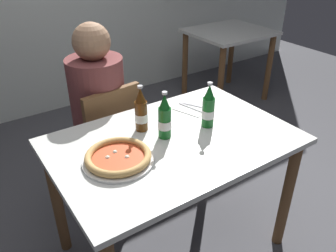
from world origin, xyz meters
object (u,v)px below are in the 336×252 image
(beer_bottle_center, at_px, (141,112))
(beer_bottle_right, at_px, (208,108))
(beer_bottle_left, at_px, (165,119))
(chair_behind_table, at_px, (106,137))
(pizza_margherita_near, at_px, (118,157))
(diner_seated, at_px, (100,121))
(napkin_with_cutlery, at_px, (193,107))
(dining_table_main, at_px, (173,158))
(dining_table_background, at_px, (228,46))

(beer_bottle_center, distance_m, beer_bottle_right, 0.35)
(beer_bottle_left, relative_size, beer_bottle_right, 1.00)
(chair_behind_table, distance_m, beer_bottle_right, 0.78)
(pizza_margherita_near, relative_size, beer_bottle_right, 1.32)
(diner_seated, distance_m, beer_bottle_left, 0.68)
(chair_behind_table, height_order, napkin_with_cutlery, chair_behind_table)
(chair_behind_table, distance_m, pizza_margherita_near, 0.72)
(dining_table_main, xyz_separation_m, beer_bottle_left, (-0.02, 0.04, 0.22))
(beer_bottle_right, bearing_deg, pizza_margherita_near, -177.50)
(dining_table_main, xyz_separation_m, napkin_with_cutlery, (0.29, 0.22, 0.12))
(beer_bottle_right, bearing_deg, beer_bottle_center, 152.48)
(beer_bottle_center, bearing_deg, beer_bottle_left, -64.81)
(dining_table_background, bearing_deg, napkin_with_cutlery, -139.69)
(pizza_margherita_near, height_order, beer_bottle_center, beer_bottle_center)
(dining_table_background, height_order, beer_bottle_left, beer_bottle_left)
(pizza_margherita_near, xyz_separation_m, beer_bottle_center, (0.23, 0.18, 0.08))
(diner_seated, bearing_deg, beer_bottle_center, -86.70)
(chair_behind_table, bearing_deg, napkin_with_cutlery, 127.79)
(diner_seated, xyz_separation_m, pizza_margherita_near, (-0.20, -0.68, 0.19))
(beer_bottle_center, bearing_deg, chair_behind_table, 92.52)
(dining_table_main, distance_m, beer_bottle_center, 0.29)
(diner_seated, bearing_deg, beer_bottle_right, -62.73)
(chair_behind_table, relative_size, diner_seated, 0.70)
(beer_bottle_left, height_order, napkin_with_cutlery, beer_bottle_left)
(dining_table_main, xyz_separation_m, beer_bottle_right, (0.22, 0.01, 0.22))
(pizza_margherita_near, relative_size, beer_bottle_center, 1.32)
(dining_table_main, height_order, beer_bottle_left, beer_bottle_left)
(beer_bottle_left, distance_m, beer_bottle_right, 0.25)
(diner_seated, bearing_deg, beer_bottle_left, -81.93)
(chair_behind_table, bearing_deg, diner_seated, -87.13)
(dining_table_background, xyz_separation_m, beer_bottle_left, (-1.69, -1.34, 0.26))
(dining_table_background, bearing_deg, dining_table_main, -140.32)
(pizza_margherita_near, distance_m, napkin_with_cutlery, 0.65)
(chair_behind_table, bearing_deg, beer_bottle_right, 111.23)
(dining_table_main, height_order, beer_bottle_right, beer_bottle_right)
(beer_bottle_left, height_order, beer_bottle_right, same)
(napkin_with_cutlery, bearing_deg, dining_table_background, 40.31)
(diner_seated, height_order, beer_bottle_right, diner_seated)
(chair_behind_table, distance_m, diner_seated, 0.11)
(dining_table_main, height_order, napkin_with_cutlery, napkin_with_cutlery)
(chair_behind_table, distance_m, beer_bottle_center, 0.58)
(beer_bottle_right, distance_m, napkin_with_cutlery, 0.24)
(dining_table_main, relative_size, beer_bottle_center, 4.86)
(chair_behind_table, height_order, beer_bottle_center, beer_bottle_center)
(beer_bottle_center, distance_m, napkin_with_cutlery, 0.39)
(chair_behind_table, relative_size, dining_table_background, 1.06)
(dining_table_main, bearing_deg, beer_bottle_left, 120.43)
(napkin_with_cutlery, bearing_deg, beer_bottle_left, -151.25)
(dining_table_main, height_order, diner_seated, diner_seated)
(pizza_margherita_near, height_order, beer_bottle_left, beer_bottle_left)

